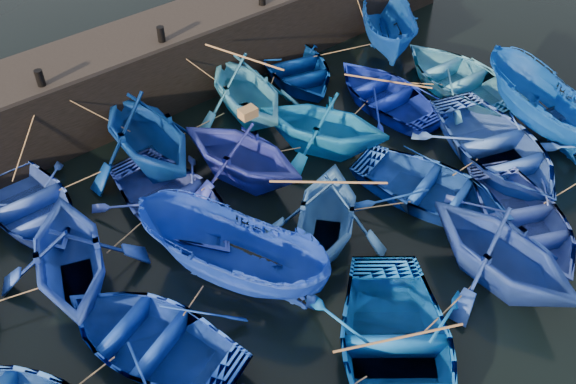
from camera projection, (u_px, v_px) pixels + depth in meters
ground at (365, 277)px, 16.71m from camera, size 120.00×120.00×0.00m
quay_wall at (154, 67)px, 21.84m from camera, size 26.00×2.50×2.50m
quay_top at (148, 32)px, 20.95m from camera, size 26.00×2.50×0.12m
bollard_1 at (40, 78)px, 18.39m from camera, size 0.24×0.24×0.50m
bollard_2 at (161, 34)px, 20.22m from camera, size 0.24×0.24×0.50m
boat_1 at (30, 206)px, 17.97m from camera, size 3.28×4.56×0.94m
boat_2 at (146, 132)px, 19.18m from camera, size 4.26×4.89×2.49m
boat_3 at (245, 88)px, 21.06m from camera, size 4.38×4.89×2.29m
boat_4 at (295, 66)px, 23.27m from camera, size 4.48×5.42×0.97m
boat_5 at (389, 27)px, 24.42m from camera, size 4.59×5.15×1.95m
boat_7 at (69, 254)px, 15.75m from camera, size 4.97×5.35×2.30m
boat_8 at (175, 205)px, 17.93m from camera, size 3.79×5.16×1.04m
boat_9 at (241, 151)px, 18.73m from camera, size 4.75×5.13×2.22m
boat_10 at (323, 122)px, 19.78m from camera, size 5.25×5.45×2.21m
boat_11 at (386, 94)px, 22.02m from camera, size 3.50×4.73×0.95m
boat_12 at (459, 77)px, 22.71m from camera, size 3.85×5.20×1.04m
boat_14 at (150, 337)px, 14.76m from camera, size 4.99×5.71×0.99m
boat_15 at (232, 257)px, 15.88m from camera, size 4.06×5.54×2.01m
boat_16 at (327, 212)px, 16.98m from camera, size 5.21×5.17×2.08m
boat_17 at (432, 189)px, 18.43m from camera, size 4.67×5.59×1.00m
boat_18 at (496, 147)px, 19.74m from camera, size 5.34×6.36×1.13m
boat_19 at (541, 107)px, 20.60m from camera, size 2.95×5.34×1.95m
boat_22 at (396, 353)px, 14.35m from camera, size 6.55×6.80×1.15m
boat_23 at (503, 250)px, 15.85m from camera, size 3.86×4.45×2.32m
boat_24 at (524, 219)px, 17.57m from camera, size 4.95×5.59×0.96m
wooden_crate at (248, 113)px, 18.01m from camera, size 0.49×0.35×0.28m
mooring_ropes at (248, 158)px, 18.86m from camera, size 17.19×12.03×2.10m
loose_oars at (336, 147)px, 18.03m from camera, size 9.51×12.03×1.41m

